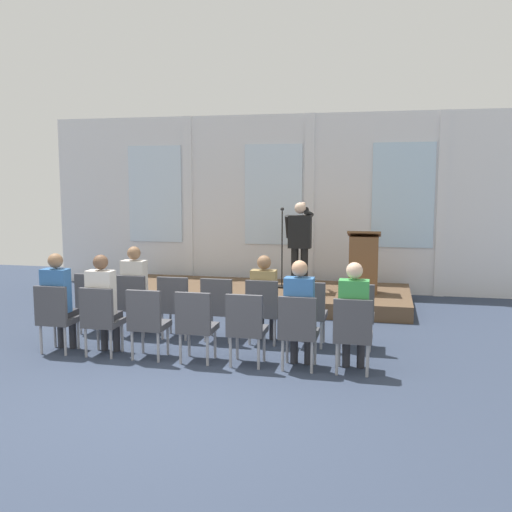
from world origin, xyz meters
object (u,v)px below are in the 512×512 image
audience_r0_c1 (136,286)px  chair_r0_c2 (176,303)px  chair_r0_c0 (94,299)px  chair_r1_c3 (196,322)px  audience_r1_c0 (58,297)px  chair_r1_c4 (246,325)px  speaker (300,240)px  chair_r0_c5 (309,310)px  audience_r1_c5 (300,309)px  audience_r1_c1 (103,299)px  chair_r0_c6 (357,312)px  audience_r0_c4 (264,294)px  chair_r0_c3 (219,305)px  chair_r1_c0 (56,314)px  chair_r1_c6 (353,331)px  audience_r1_c6 (354,312)px  mic_stand (282,270)px  chair_r1_c2 (147,319)px  chair_r0_c4 (263,307)px  chair_r0_c1 (134,301)px  chair_r1_c1 (101,317)px  chair_r1_c5 (298,328)px

audience_r0_c1 → chair_r0_c2: audience_r0_c1 is taller
chair_r0_c0 → chair_r1_c3: same height
audience_r1_c0 → chair_r1_c4: bearing=-1.7°
speaker → chair_r0_c5: size_ratio=1.77×
audience_r0_c1 → audience_r1_c5: audience_r1_c5 is taller
speaker → audience_r1_c1: 4.30m
chair_r0_c6 → chair_r0_c2: bearing=180.0°
audience_r0_c4 → chair_r0_c3: bearing=-172.8°
audience_r0_c4 → chair_r0_c5: size_ratio=1.36×
audience_r0_c1 → audience_r1_c5: bearing=-21.6°
chair_r1_c0 → audience_r1_c0: bearing=90.0°
chair_r0_c2 → chair_r1_c6: bearing=-21.6°
chair_r0_c0 → audience_r1_c6: (3.98, -0.97, 0.22)m
chair_r1_c6 → audience_r1_c6: size_ratio=0.69×
chair_r1_c0 → chair_r1_c6: (3.98, 0.00, 0.00)m
chair_r0_c6 → mic_stand: bearing=117.7°
chair_r0_c6 → chair_r1_c6: (0.00, -1.05, 0.00)m
chair_r0_c2 → chair_r0_c3: 0.66m
audience_r1_c5 → chair_r1_c6: audience_r1_c5 is taller
chair_r0_c5 → chair_r1_c2: bearing=-152.2°
audience_r1_c0 → chair_r1_c3: audience_r1_c0 is taller
chair_r1_c0 → chair_r0_c2: bearing=38.3°
chair_r0_c5 → speaker: bearing=101.2°
audience_r1_c0 → chair_r1_c4: (2.65, -0.08, -0.22)m
audience_r1_c0 → chair_r0_c0: bearing=90.0°
audience_r0_c4 → chair_r1_c4: size_ratio=1.36×
chair_r0_c4 → chair_r0_c6: size_ratio=1.00×
audience_r0_c1 → chair_r1_c6: (3.31, -1.13, -0.22)m
chair_r0_c1 → chair_r1_c4: same height
chair_r0_c3 → audience_r1_c5: size_ratio=0.69×
audience_r0_c1 → chair_r1_c6: bearing=-18.8°
speaker → audience_r0_c4: (-0.12, -2.66, -0.53)m
chair_r0_c3 → chair_r1_c6: (1.99, -1.05, 0.00)m
chair_r0_c5 → chair_r1_c1: same height
chair_r1_c2 → chair_r1_c6: size_ratio=1.00×
audience_r1_c0 → chair_r1_c3: 2.00m
chair_r0_c3 → chair_r0_c6: bearing=0.0°
chair_r1_c4 → chair_r1_c6: bearing=0.0°
chair_r0_c6 → chair_r0_c0: bearing=180.0°
chair_r1_c0 → chair_r0_c1: bearing=57.7°
audience_r0_c1 → chair_r0_c2: (0.66, -0.08, -0.22)m
chair_r0_c5 → chair_r1_c4: (-0.66, -1.05, 0.00)m
audience_r1_c0 → audience_r0_c1: bearing=57.7°
chair_r0_c1 → audience_r0_c4: 2.00m
audience_r0_c4 → chair_r1_c5: 1.32m
chair_r0_c5 → chair_r1_c6: (0.66, -1.05, 0.00)m
chair_r0_c3 → chair_r1_c1: 1.69m
chair_r0_c3 → audience_r0_c1: bearing=176.6°
chair_r0_c5 → audience_r1_c0: audience_r1_c0 is taller
audience_r0_c4 → chair_r1_c0: bearing=-156.9°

